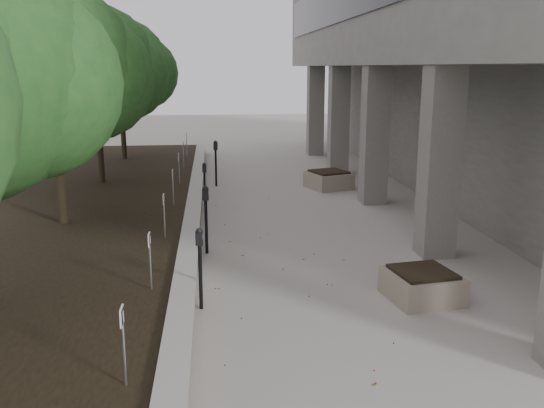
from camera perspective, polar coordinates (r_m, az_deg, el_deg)
retaining_wall at (r=15.20m, az=-7.60°, el=-1.09°), size 0.39×26.00×0.50m
planting_bed at (r=15.77m, az=-21.06°, el=-1.54°), size 7.00×26.00×0.40m
crabapple_tree_3 at (r=14.19m, az=-20.32°, el=8.96°), size 4.60×4.00×5.44m
crabapple_tree_4 at (r=19.07m, az=-16.63°, el=10.09°), size 4.60×4.00×5.44m
crabapple_tree_5 at (r=24.00m, az=-14.43°, el=10.73°), size 4.60×4.00×5.44m
parking_sign_2 at (r=7.02m, az=-14.15°, el=-13.25°), size 0.04×0.22×0.96m
parking_sign_3 at (r=9.78m, az=-11.70°, el=-5.47°), size 0.04×0.22×0.96m
parking_sign_4 at (r=12.65m, az=-10.37°, el=-1.16°), size 0.04×0.22×0.96m
parking_sign_5 at (r=15.57m, az=-9.55°, el=1.55°), size 0.04×0.22×0.96m
parking_sign_6 at (r=18.52m, az=-8.98°, el=3.40°), size 0.04×0.22×0.96m
parking_sign_7 at (r=21.48m, az=-8.56°, el=4.75°), size 0.04×0.22×0.96m
parking_sign_8 at (r=24.45m, az=-8.25°, el=5.76°), size 0.04×0.22×0.96m
parking_meter_2 at (r=9.84m, az=-6.96°, el=-6.25°), size 0.15×0.12×1.40m
parking_meter_3 at (r=12.72m, az=-6.39°, el=-1.54°), size 0.16×0.13×1.50m
parking_meter_4 at (r=16.87m, az=-6.53°, el=1.78°), size 0.14×0.11×1.32m
parking_meter_5 at (r=19.99m, az=-5.46°, el=3.93°), size 0.17×0.14×1.56m
planter_front at (r=10.65m, az=14.31°, el=-7.56°), size 1.30×1.30×0.53m
planter_back at (r=19.75m, az=5.51°, el=2.38°), size 1.61×1.61×0.59m
berry_scatter at (r=11.49m, az=0.56°, el=-6.93°), size 3.30×14.10×0.02m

